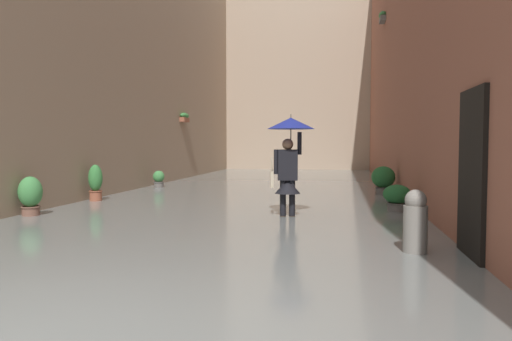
{
  "coord_description": "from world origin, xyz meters",
  "views": [
    {
      "loc": [
        -2.3,
        3.0,
        1.51
      ],
      "look_at": [
        -0.53,
        -7.38,
        0.93
      ],
      "focal_mm": 33.95,
      "sensor_mm": 36.0,
      "label": 1
    }
  ],
  "objects": [
    {
      "name": "potted_plant_near_right",
      "position": [
        3.7,
        -5.63,
        0.48
      ],
      "size": [
        0.46,
        0.46,
        0.87
      ],
      "color": "brown",
      "rests_on": "ground_plane"
    },
    {
      "name": "potted_plant_mid_left",
      "position": [
        -3.55,
        -11.01,
        0.5
      ],
      "size": [
        0.66,
        0.66,
        0.88
      ],
      "color": "#66605B",
      "rests_on": "ground_plane"
    },
    {
      "name": "person_wading",
      "position": [
        -1.34,
        -6.43,
        1.41
      ],
      "size": [
        0.92,
        0.92,
        2.09
      ],
      "color": "#2D2319",
      "rests_on": "ground_plane"
    },
    {
      "name": "building_facade_left",
      "position": [
        -4.87,
        -11.88,
        5.2
      ],
      "size": [
        2.04,
        27.77,
        10.4
      ],
      "color": "#935642",
      "rests_on": "ground_plane"
    },
    {
      "name": "potted_plant_far_right",
      "position": [
        3.47,
        -11.95,
        0.34
      ],
      "size": [
        0.37,
        0.37,
        0.64
      ],
      "color": "#66605B",
      "rests_on": "ground_plane"
    },
    {
      "name": "mooring_bollard",
      "position": [
        -3.29,
        -3.51,
        0.46
      ],
      "size": [
        0.31,
        0.31,
        0.92
      ],
      "color": "gray",
      "rests_on": "ground_plane"
    },
    {
      "name": "potted_plant_mid_right",
      "position": [
        3.67,
        -8.17,
        0.52
      ],
      "size": [
        0.34,
        0.34,
        1.0
      ],
      "color": "#9E563D",
      "rests_on": "ground_plane"
    },
    {
      "name": "potted_plant_near_left",
      "position": [
        -3.52,
        -7.48,
        0.37
      ],
      "size": [
        0.58,
        0.58,
        0.66
      ],
      "color": "#66605B",
      "rests_on": "ground_plane"
    },
    {
      "name": "ground_plane",
      "position": [
        0.0,
        -11.89,
        0.0
      ],
      "size": [
        60.0,
        60.0,
        0.0
      ],
      "primitive_type": "plane",
      "color": "#605B56"
    },
    {
      "name": "flood_water",
      "position": [
        0.0,
        -11.89,
        0.05
      ],
      "size": [
        8.73,
        29.77,
        0.1
      ],
      "primitive_type": "cube",
      "color": "slate",
      "rests_on": "ground_plane"
    },
    {
      "name": "building_facade_far",
      "position": [
        0.0,
        -24.67,
        5.87
      ],
      "size": [
        11.53,
        1.8,
        11.73
      ],
      "primitive_type": "cube",
      "color": "tan",
      "rests_on": "ground_plane"
    }
  ]
}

